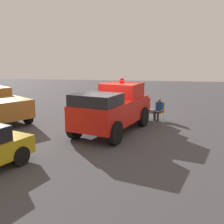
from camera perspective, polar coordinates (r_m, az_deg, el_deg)
The scene contains 5 objects.
ground_plane at distance 13.23m, azimuth -0.49°, elevation -4.39°, with size 60.00×60.00×0.00m, color #424244.
vintage_fire_truck at distance 13.30m, azimuth 0.45°, elevation 0.99°, with size 6.32×3.83×2.59m.
lawn_chair_near_truck at distance 16.03m, azimuth 10.14°, elevation 0.43°, with size 0.66×0.66×1.02m.
spectator_seated at distance 15.89m, azimuth 9.93°, elevation 0.74°, with size 0.64×0.58×1.29m.
traffic_cone at distance 17.44m, azimuth -5.35°, elevation 0.52°, with size 0.40×0.40×0.64m.
Camera 1 is at (12.52, 2.27, 3.65)m, focal length 42.80 mm.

